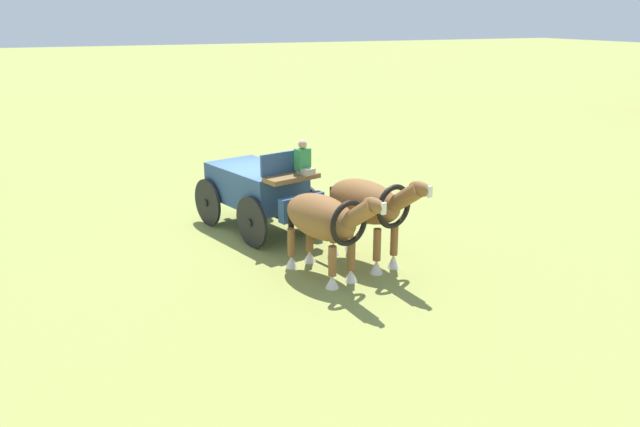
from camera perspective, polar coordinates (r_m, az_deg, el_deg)
The scene contains 4 objects.
ground_plane at distance 17.64m, azimuth -5.66°, elevation -1.36°, with size 220.00×220.00×0.00m, color olive.
show_wagon at distance 17.18m, azimuth -5.50°, elevation 2.32°, with size 5.84×2.72×2.69m.
draft_horse_near at distance 14.77m, azimuth 4.29°, elevation 0.80°, with size 3.17×1.53×2.33m.
draft_horse_off at distance 13.99m, azimuth 0.39°, elevation -0.59°, with size 3.11×1.51×2.20m.
Camera 1 is at (15.91, -5.07, 5.68)m, focal length 35.62 mm.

